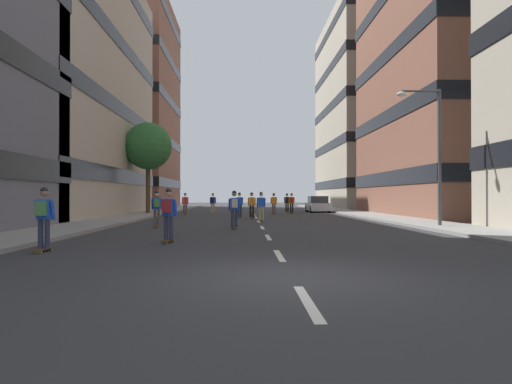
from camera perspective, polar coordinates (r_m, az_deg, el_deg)
name	(u,v)px	position (r m, az deg, el deg)	size (l,w,h in m)	color
ground_plane	(256,217)	(31.74, 0.00, -3.28)	(139.94, 139.94, 0.00)	#333335
sidewalk_left	(142,215)	(35.51, -14.44, -2.85)	(3.01, 64.14, 0.14)	gray
sidewalk_right	(366,214)	(35.96, 13.96, -2.82)	(3.01, 64.14, 0.14)	gray
lane_markings	(256,217)	(31.42, 0.01, -3.30)	(0.16, 52.20, 0.01)	silver
building_left_mid	(42,82)	(38.54, -25.79, 12.66)	(12.16, 23.20, 20.38)	#B2A893
building_left_far	(125,106)	(60.87, -16.56, 10.60)	(12.16, 17.01, 26.29)	brown
building_right_mid	(462,1)	(41.29, 24.92, 21.36)	(12.16, 18.36, 33.58)	brown
building_right_far	(374,112)	(61.24, 14.90, 9.86)	(12.16, 20.68, 24.88)	#B2A893
parked_car_near	(318,205)	(41.81, 7.93, -1.64)	(1.82, 4.40, 1.52)	#B2B7BF
street_tree_near	(148,146)	(37.78, -13.70, 5.72)	(3.89, 3.89, 7.46)	#4C3823
streetlamp_right	(432,141)	(22.87, 21.69, 6.07)	(2.13, 0.30, 6.50)	#3F3F44
skater_0	(185,203)	(37.18, -9.10, -1.34)	(0.56, 0.92, 1.78)	brown
skater_1	(274,202)	(37.18, 2.31, -1.35)	(0.54, 0.91, 1.78)	brown
skater_2	(252,204)	(29.80, -0.54, -1.56)	(0.53, 0.90, 1.78)	brown
skater_3	(261,205)	(26.46, 0.66, -1.69)	(0.55, 0.91, 1.78)	brown
skater_4	(239,204)	(31.35, -2.14, -1.51)	(0.57, 0.92, 1.78)	brown
skater_5	(234,207)	(20.44, -2.80, -1.96)	(0.55, 0.92, 1.78)	brown
skater_6	(292,202)	(38.47, 4.61, -1.28)	(0.54, 0.91, 1.78)	brown
skater_7	(168,212)	(14.78, -11.21, -2.51)	(0.56, 0.92, 1.78)	brown
skater_8	(157,206)	(22.21, -12.63, -1.83)	(0.56, 0.92, 1.78)	brown
skater_9	(44,215)	(13.46, -25.65, -2.67)	(0.53, 0.90, 1.78)	brown
skater_10	(287,202)	(40.54, 4.01, -1.24)	(0.56, 0.92, 1.78)	brown
skater_11	(213,202)	(38.15, -5.57, -1.28)	(0.54, 0.91, 1.78)	brown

